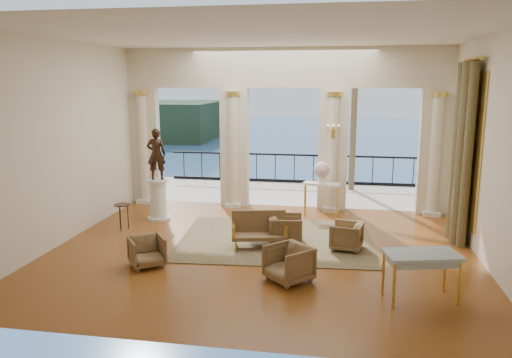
% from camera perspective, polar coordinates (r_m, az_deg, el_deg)
% --- Properties ---
extents(floor, '(9.00, 9.00, 0.00)m').
position_cam_1_polar(floor, '(10.85, 0.60, -8.24)').
color(floor, '#532C0F').
rests_on(floor, ground).
extents(room_walls, '(9.00, 9.00, 9.00)m').
position_cam_1_polar(room_walls, '(9.15, -0.49, 6.61)').
color(room_walls, '#EBE1C5').
rests_on(room_walls, ground).
extents(arcade, '(9.00, 0.56, 4.50)m').
position_cam_1_polar(arcade, '(14.05, 3.12, 7.02)').
color(arcade, beige).
rests_on(arcade, ground).
extents(terrace, '(10.00, 3.60, 0.10)m').
position_cam_1_polar(terrace, '(16.39, 3.83, -1.69)').
color(terrace, '#C0B5A0').
rests_on(terrace, ground).
extents(balustrade, '(9.00, 0.06, 1.03)m').
position_cam_1_polar(balustrade, '(17.86, 4.39, 0.88)').
color(balustrade, black).
rests_on(balustrade, terrace).
extents(palm_tree, '(2.00, 2.00, 4.50)m').
position_cam_1_polar(palm_tree, '(16.70, 11.33, 12.67)').
color(palm_tree, '#4C3823').
rests_on(palm_tree, terrace).
extents(headland, '(22.00, 18.00, 6.00)m').
position_cam_1_polar(headland, '(86.37, -11.83, 6.66)').
color(headland, black).
rests_on(headland, sea).
extents(sea, '(160.00, 160.00, 0.00)m').
position_cam_1_polar(sea, '(70.77, 8.37, 3.36)').
color(sea, '#254E84').
rests_on(sea, ground).
extents(curtain, '(0.33, 1.40, 4.09)m').
position_cam_1_polar(curtain, '(12.00, 22.50, 2.74)').
color(curtain, '#484325').
rests_on(curtain, ground).
extents(window_frame, '(0.04, 1.60, 3.40)m').
position_cam_1_polar(window_frame, '(12.04, 23.39, 3.08)').
color(window_frame, gold).
rests_on(window_frame, room_walls).
extents(wall_sconce, '(0.30, 0.11, 0.33)m').
position_cam_1_polar(wall_sconce, '(13.68, 8.81, 5.29)').
color(wall_sconce, gold).
rests_on(wall_sconce, arcade).
extents(rug, '(4.60, 3.70, 0.02)m').
position_cam_1_polar(rug, '(11.56, 2.29, -6.94)').
color(rug, '#30351C').
rests_on(rug, ground).
extents(armchair_a, '(0.87, 0.86, 0.66)m').
position_cam_1_polar(armchair_a, '(10.15, -12.37, -7.94)').
color(armchair_a, '#4C3D23').
rests_on(armchair_a, ground).
extents(armchair_b, '(0.98, 0.98, 0.74)m').
position_cam_1_polar(armchair_b, '(9.22, 3.75, -9.43)').
color(armchair_b, '#4C3D23').
rests_on(armchair_b, ground).
extents(armchair_c, '(0.71, 0.74, 0.66)m').
position_cam_1_polar(armchair_c, '(11.02, 10.28, -6.31)').
color(armchair_c, '#4C3D23').
rests_on(armchair_c, ground).
extents(armchair_d, '(0.75, 0.79, 0.74)m').
position_cam_1_polar(armchair_d, '(11.21, 3.45, -5.62)').
color(armchair_d, '#4C3D23').
rests_on(armchair_d, ground).
extents(settee, '(1.28, 0.75, 0.79)m').
position_cam_1_polar(settee, '(11.01, 0.34, -5.79)').
color(settee, '#4C3D23').
rests_on(settee, ground).
extents(game_table, '(1.31, 0.91, 0.82)m').
position_cam_1_polar(game_table, '(8.78, 18.42, -8.55)').
color(game_table, '#8CA9B3').
rests_on(game_table, ground).
extents(pedestal, '(0.59, 0.59, 1.08)m').
position_cam_1_polar(pedestal, '(13.32, -11.13, -2.41)').
color(pedestal, silver).
rests_on(pedestal, ground).
extents(statue, '(0.54, 0.41, 1.33)m').
position_cam_1_polar(statue, '(13.09, -11.33, 2.80)').
color(statue, black).
rests_on(statue, pedestal).
extents(console_table, '(1.02, 0.56, 0.92)m').
position_cam_1_polar(console_table, '(13.46, 7.48, -1.10)').
color(console_table, silver).
rests_on(console_table, ground).
extents(urn, '(0.43, 0.43, 0.57)m').
position_cam_1_polar(urn, '(13.37, 7.54, 0.92)').
color(urn, white).
rests_on(urn, console_table).
extents(side_table, '(0.39, 0.39, 0.63)m').
position_cam_1_polar(side_table, '(12.65, -15.04, -3.20)').
color(side_table, black).
rests_on(side_table, ground).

